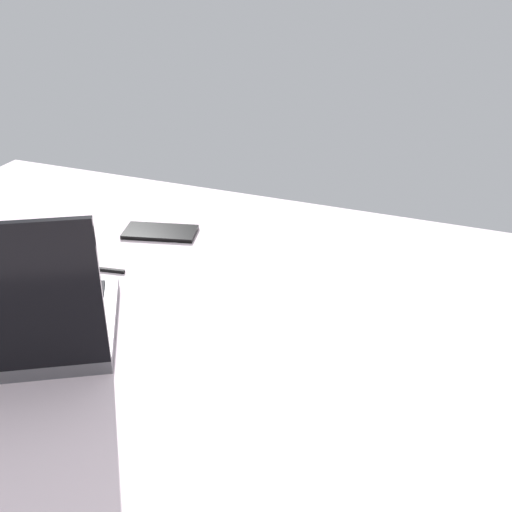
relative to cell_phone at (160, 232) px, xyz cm
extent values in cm
cube|color=silver|center=(-34.06, 44.96, -9.40)|extent=(180.00, 140.00, 18.00)
cube|color=#4C4C51|center=(5.17, 38.51, 0.60)|extent=(40.07, 36.36, 2.00)
cube|color=black|center=(5.92, 37.21, 1.80)|extent=(33.61, 29.17, 0.40)
cube|color=black|center=(0.00, 0.00, 0.00)|extent=(15.23, 9.99, 0.80)
cube|color=black|center=(6.62, 17.38, -0.10)|extent=(16.89, 3.25, 0.60)
camera|label=1|loc=(-56.87, 95.60, 53.24)|focal=43.79mm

